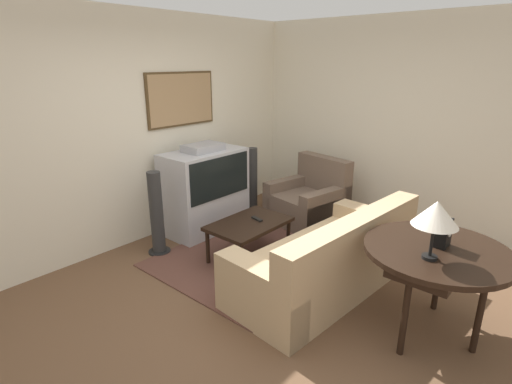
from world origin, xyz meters
The scene contains 14 objects.
ground_plane centered at (0.00, 0.00, 0.00)m, with size 12.00×12.00×0.00m, color brown.
wall_back centered at (0.01, 2.13, 1.35)m, with size 12.00×0.10×2.70m.
wall_right centered at (2.63, 0.00, 1.35)m, with size 0.06×12.00×2.70m.
area_rug centered at (0.48, 0.69, 0.01)m, with size 1.96×1.74×0.01m.
tv centered at (0.71, 1.70, 0.54)m, with size 1.07×0.59×1.15m.
couch centered at (0.51, -0.27, 0.29)m, with size 2.08×1.03×0.81m.
armchair centered at (1.81, 0.83, 0.29)m, with size 0.99×1.00×0.88m.
coffee_table centered at (0.47, 0.73, 0.39)m, with size 0.90×0.59×0.44m.
console_table centered at (0.45, -1.25, 0.70)m, with size 1.11×1.11×0.76m.
table_lamp centered at (0.24, -1.25, 1.11)m, with size 0.32×0.32×0.45m.
mantel_clock centered at (0.52, -1.25, 0.87)m, with size 0.15×0.10×0.22m.
remote centered at (0.58, 0.71, 0.45)m, with size 0.08×0.17×0.02m.
speaker_tower_left centered at (-0.11, 1.62, 0.46)m, with size 0.26×0.26×0.98m.
speaker_tower_right centered at (1.53, 1.62, 0.46)m, with size 0.26×0.26×0.98m.
Camera 1 is at (-2.57, -2.00, 2.14)m, focal length 28.00 mm.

